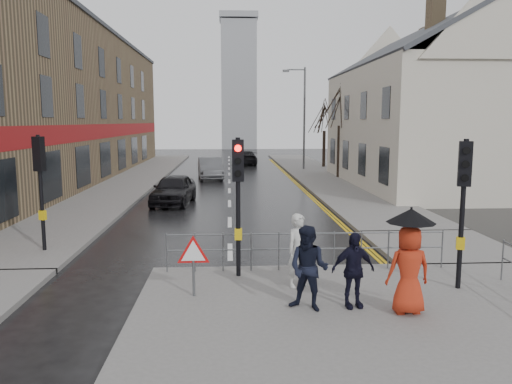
{
  "coord_description": "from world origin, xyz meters",
  "views": [
    {
      "loc": [
        -0.02,
        -11.72,
        3.92
      ],
      "look_at": [
        0.88,
        4.64,
        1.6
      ],
      "focal_mm": 35.0,
      "sensor_mm": 36.0,
      "label": 1
    }
  ],
  "objects": [
    {
      "name": "left_pavement",
      "position": [
        -6.5,
        23.0,
        0.07
      ],
      "size": [
        4.0,
        44.0,
        0.14
      ],
      "primitive_type": "cube",
      "color": "#605E5B",
      "rests_on": "ground"
    },
    {
      "name": "ground",
      "position": [
        0.0,
        0.0,
        0.0
      ],
      "size": [
        120.0,
        120.0,
        0.0
      ],
      "primitive_type": "plane",
      "color": "black",
      "rests_on": "ground"
    },
    {
      "name": "pavement_bridge_right",
      "position": [
        6.5,
        3.0,
        0.07
      ],
      "size": [
        4.0,
        4.2,
        0.14
      ],
      "primitive_type": "cube",
      "color": "#605E5B",
      "rests_on": "ground"
    },
    {
      "name": "traffic_signal_near_left",
      "position": [
        0.2,
        0.2,
        2.46
      ],
      "size": [
        0.28,
        0.27,
        3.4
      ],
      "color": "black",
      "rests_on": "near_pavement"
    },
    {
      "name": "pedestrian_a",
      "position": [
        1.57,
        -0.68,
        0.99
      ],
      "size": [
        0.74,
        0.65,
        1.7
      ],
      "primitive_type": "imported",
      "rotation": [
        0.0,
        0.0,
        0.48
      ],
      "color": "beige",
      "rests_on": "near_pavement"
    },
    {
      "name": "building_right_cream",
      "position": [
        12.0,
        18.0,
        4.78
      ],
      "size": [
        9.0,
        16.4,
        10.1
      ],
      "color": "beige",
      "rests_on": "ground"
    },
    {
      "name": "car_mid",
      "position": [
        -1.29,
        22.5,
        0.73
      ],
      "size": [
        2.01,
        4.58,
        1.46
      ],
      "primitive_type": "imported",
      "rotation": [
        0.0,
        0.0,
        0.11
      ],
      "color": "#4F5054",
      "rests_on": "ground"
    },
    {
      "name": "car_parked",
      "position": [
        -2.66,
        12.0,
        0.71
      ],
      "size": [
        2.13,
        4.32,
        1.42
      ],
      "primitive_type": "imported",
      "rotation": [
        0.0,
        0.0,
        -0.11
      ],
      "color": "black",
      "rests_on": "ground"
    },
    {
      "name": "tree_far",
      "position": [
        8.0,
        30.0,
        4.42
      ],
      "size": [
        2.4,
        2.4,
        5.64
      ],
      "color": "black",
      "rests_on": "right_pavement"
    },
    {
      "name": "pedestrian_d",
      "position": [
        2.49,
        -2.02,
        0.92
      ],
      "size": [
        0.96,
        0.52,
        1.56
      ],
      "primitive_type": "imported",
      "rotation": [
        0.0,
        0.0,
        0.16
      ],
      "color": "black",
      "rests_on": "near_pavement"
    },
    {
      "name": "warning_sign",
      "position": [
        -0.8,
        -1.21,
        1.04
      ],
      "size": [
        0.8,
        0.07,
        1.35
      ],
      "color": "#595B5E",
      "rests_on": "near_pavement"
    },
    {
      "name": "guard_railing_front",
      "position": [
        1.95,
        0.6,
        0.86
      ],
      "size": [
        7.14,
        0.04,
        1.0
      ],
      "color": "#595B5E",
      "rests_on": "near_pavement"
    },
    {
      "name": "right_pavement",
      "position": [
        6.5,
        25.0,
        0.07
      ],
      "size": [
        4.0,
        40.0,
        0.14
      ],
      "primitive_type": "cube",
      "color": "#605E5B",
      "rests_on": "ground"
    },
    {
      "name": "street_lamp",
      "position": [
        5.82,
        28.0,
        4.71
      ],
      "size": [
        1.83,
        0.25,
        8.0
      ],
      "color": "#595B5E",
      "rests_on": "right_pavement"
    },
    {
      "name": "pedestrian_b",
      "position": [
        1.57,
        -2.13,
        1.0
      ],
      "size": [
        1.05,
        0.97,
        1.72
      ],
      "primitive_type": "imported",
      "rotation": [
        0.0,
        0.0,
        -0.49
      ],
      "color": "black",
      "rests_on": "near_pavement"
    },
    {
      "name": "pedestrian_with_umbrella",
      "position": [
        3.51,
        -2.4,
        1.27
      ],
      "size": [
        0.96,
        0.96,
        2.11
      ],
      "color": "#AF2B14",
      "rests_on": "near_pavement"
    },
    {
      "name": "church_tower",
      "position": [
        1.5,
        62.0,
        9.0
      ],
      "size": [
        5.0,
        5.0,
        18.0
      ],
      "primitive_type": "cube",
      "color": "#94969C",
      "rests_on": "ground"
    },
    {
      "name": "tree_near",
      "position": [
        7.5,
        22.0,
        5.14
      ],
      "size": [
        2.4,
        2.4,
        6.58
      ],
      "color": "black",
      "rests_on": "right_pavement"
    },
    {
      "name": "traffic_signal_near_right",
      "position": [
        5.2,
        -1.0,
        2.46
      ],
      "size": [
        0.34,
        0.33,
        3.4
      ],
      "color": "black",
      "rests_on": "near_pavement"
    },
    {
      "name": "near_pavement",
      "position": [
        3.0,
        -3.5,
        0.07
      ],
      "size": [
        10.0,
        9.0,
        0.14
      ],
      "primitive_type": "cube",
      "color": "#605E5B",
      "rests_on": "ground"
    },
    {
      "name": "building_left_terrace",
      "position": [
        -12.0,
        22.0,
        5.0
      ],
      "size": [
        8.0,
        42.0,
        10.0
      ],
      "primitive_type": "cube",
      "color": "#776244",
      "rests_on": "ground"
    },
    {
      "name": "car_far",
      "position": [
        1.53,
        34.04,
        0.64
      ],
      "size": [
        2.15,
        4.52,
        1.27
      ],
      "primitive_type": "imported",
      "rotation": [
        0.0,
        0.0,
        3.23
      ],
      "color": "black",
      "rests_on": "ground"
    },
    {
      "name": "traffic_signal_far_left",
      "position": [
        -5.5,
        3.0,
        2.46
      ],
      "size": [
        0.34,
        0.33,
        3.4
      ],
      "color": "black",
      "rests_on": "left_pavement"
    }
  ]
}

